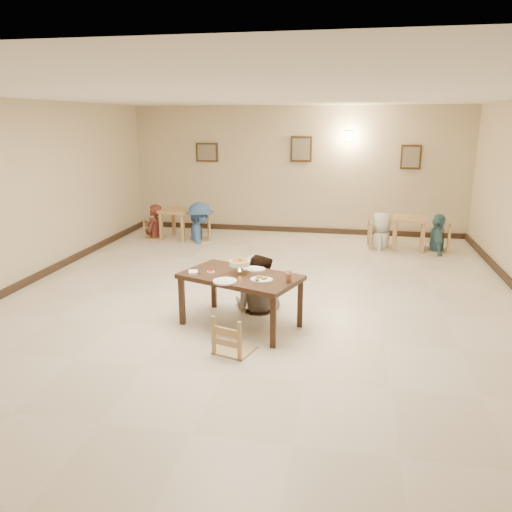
% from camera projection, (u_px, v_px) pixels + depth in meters
% --- Properties ---
extents(floor, '(10.00, 10.00, 0.00)m').
position_uv_depth(floor, '(259.00, 302.00, 7.56)').
color(floor, beige).
rests_on(floor, ground).
extents(ceiling, '(10.00, 10.00, 0.00)m').
position_uv_depth(ceiling, '(260.00, 95.00, 6.76)').
color(ceiling, white).
rests_on(ceiling, wall_back).
extents(wall_back, '(10.00, 0.00, 10.00)m').
position_uv_depth(wall_back, '(297.00, 170.00, 11.90)').
color(wall_back, beige).
rests_on(wall_back, floor).
extents(wall_front, '(10.00, 0.00, 10.00)m').
position_uv_depth(wall_front, '(77.00, 371.00, 2.42)').
color(wall_front, beige).
rests_on(wall_front, floor).
extents(wall_left, '(0.00, 10.00, 10.00)m').
position_uv_depth(wall_left, '(11.00, 197.00, 7.87)').
color(wall_left, beige).
rests_on(wall_left, floor).
extents(baseboard_back, '(8.00, 0.06, 0.12)m').
position_uv_depth(baseboard_back, '(295.00, 230.00, 12.25)').
color(baseboard_back, '#2F1F15').
rests_on(baseboard_back, floor).
extents(baseboard_left, '(0.06, 10.00, 0.12)m').
position_uv_depth(baseboard_left, '(24.00, 283.00, 8.25)').
color(baseboard_left, '#2F1F15').
rests_on(baseboard_left, floor).
extents(picture_a, '(0.55, 0.04, 0.45)m').
position_uv_depth(picture_a, '(207.00, 152.00, 12.14)').
color(picture_a, '#392713').
rests_on(picture_a, wall_back).
extents(picture_b, '(0.50, 0.04, 0.60)m').
position_uv_depth(picture_b, '(301.00, 149.00, 11.71)').
color(picture_b, '#392713').
rests_on(picture_b, wall_back).
extents(picture_c, '(0.45, 0.04, 0.55)m').
position_uv_depth(picture_c, '(411.00, 157.00, 11.31)').
color(picture_c, '#392713').
rests_on(picture_c, wall_back).
extents(wall_sconce, '(0.16, 0.05, 0.22)m').
position_uv_depth(wall_sconce, '(349.00, 136.00, 11.44)').
color(wall_sconce, '#FFD88C').
rests_on(wall_sconce, wall_back).
extents(main_table, '(1.72, 1.33, 0.71)m').
position_uv_depth(main_table, '(240.00, 281.00, 6.56)').
color(main_table, '#392214').
rests_on(main_table, floor).
extents(chair_far, '(0.43, 0.43, 0.91)m').
position_uv_depth(chair_far, '(257.00, 277.00, 7.31)').
color(chair_far, tan).
rests_on(chair_far, floor).
extents(chair_near, '(0.42, 0.42, 0.90)m').
position_uv_depth(chair_near, '(234.00, 316.00, 5.86)').
color(chair_near, tan).
rests_on(chair_near, floor).
extents(main_diner, '(0.95, 0.84, 1.64)m').
position_uv_depth(main_diner, '(259.00, 255.00, 7.10)').
color(main_diner, gray).
rests_on(main_diner, floor).
extents(curry_warmer, '(0.31, 0.27, 0.25)m').
position_uv_depth(curry_warmer, '(240.00, 263.00, 6.55)').
color(curry_warmer, silver).
rests_on(curry_warmer, main_table).
extents(rice_plate_far, '(0.31, 0.31, 0.07)m').
position_uv_depth(rice_plate_far, '(254.00, 269.00, 6.74)').
color(rice_plate_far, white).
rests_on(rice_plate_far, main_table).
extents(rice_plate_near, '(0.30, 0.30, 0.07)m').
position_uv_depth(rice_plate_near, '(225.00, 281.00, 6.24)').
color(rice_plate_near, white).
rests_on(rice_plate_near, main_table).
extents(fried_plate, '(0.29, 0.29, 0.06)m').
position_uv_depth(fried_plate, '(261.00, 279.00, 6.28)').
color(fried_plate, white).
rests_on(fried_plate, main_table).
extents(chili_dish, '(0.10, 0.10, 0.02)m').
position_uv_depth(chili_dish, '(211.00, 272.00, 6.64)').
color(chili_dish, white).
rests_on(chili_dish, main_table).
extents(napkin_cutlery, '(0.18, 0.25, 0.03)m').
position_uv_depth(napkin_cutlery, '(193.00, 272.00, 6.60)').
color(napkin_cutlery, white).
rests_on(napkin_cutlery, main_table).
extents(drink_glass, '(0.07, 0.07, 0.14)m').
position_uv_depth(drink_glass, '(289.00, 277.00, 6.22)').
color(drink_glass, white).
rests_on(drink_glass, main_table).
extents(bg_table_left, '(0.80, 0.80, 0.68)m').
position_uv_depth(bg_table_left, '(178.00, 215.00, 11.48)').
color(bg_table_left, tan).
rests_on(bg_table_left, floor).
extents(bg_table_right, '(0.77, 0.77, 0.69)m').
position_uv_depth(bg_table_right, '(410.00, 224.00, 10.52)').
color(bg_table_right, tan).
rests_on(bg_table_right, floor).
extents(bg_chair_ll, '(0.41, 0.41, 0.87)m').
position_uv_depth(bg_chair_ll, '(154.00, 220.00, 11.55)').
color(bg_chair_ll, tan).
rests_on(bg_chair_ll, floor).
extents(bg_chair_lr, '(0.45, 0.45, 0.95)m').
position_uv_depth(bg_chair_lr, '(200.00, 220.00, 11.33)').
color(bg_chair_lr, tan).
rests_on(bg_chair_lr, floor).
extents(bg_chair_rl, '(0.51, 0.51, 1.09)m').
position_uv_depth(bg_chair_rl, '(382.00, 223.00, 10.62)').
color(bg_chair_rl, tan).
rests_on(bg_chair_rl, floor).
extents(bg_chair_rr, '(0.49, 0.49, 1.05)m').
position_uv_depth(bg_chair_rr, '(438.00, 227.00, 10.36)').
color(bg_chair_rr, tan).
rests_on(bg_chair_rr, floor).
extents(bg_diner_a, '(0.44, 0.62, 1.58)m').
position_uv_depth(bg_diner_a, '(153.00, 204.00, 11.45)').
color(bg_diner_a, '#5D2620').
rests_on(bg_diner_a, floor).
extents(bg_diner_b, '(1.02, 1.29, 1.75)m').
position_uv_depth(bg_diner_b, '(199.00, 202.00, 11.23)').
color(bg_diner_b, '#4066A1').
rests_on(bg_diner_b, floor).
extents(bg_diner_c, '(0.56, 0.80, 1.54)m').
position_uv_depth(bg_diner_c, '(382.00, 213.00, 10.56)').
color(bg_diner_c, silver).
rests_on(bg_diner_c, floor).
extents(bg_diner_d, '(0.39, 0.93, 1.58)m').
position_uv_depth(bg_diner_d, '(440.00, 214.00, 10.29)').
color(bg_diner_d, slate).
rests_on(bg_diner_d, floor).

